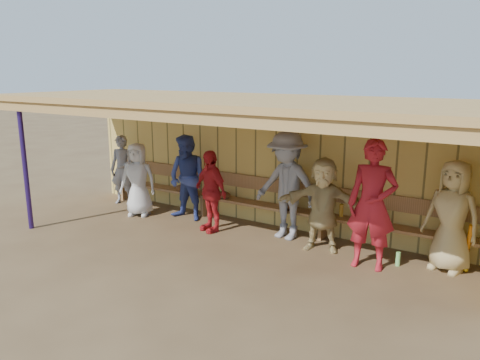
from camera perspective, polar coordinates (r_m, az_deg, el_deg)
name	(u,v)px	position (r m, az deg, el deg)	size (l,w,h in m)	color
ground	(229,242)	(8.23, -1.32, -7.60)	(90.00, 90.00, 0.00)	brown
player_a	(123,170)	(10.75, -14.12, 1.22)	(0.56, 0.37, 1.54)	gray
player_b	(138,179)	(9.79, -12.34, 0.07)	(0.74, 0.48, 1.51)	silver
player_c	(188,178)	(9.31, -6.40, 0.25)	(0.83, 0.65, 1.71)	#354693
player_d	(210,191)	(8.63, -3.62, -1.35)	(0.89, 0.37, 1.52)	red
player_e	(287,186)	(8.22, 5.71, -0.72)	(1.24, 0.71, 1.91)	gray
player_f	(323,204)	(7.79, 10.05, -2.95)	(1.45, 0.46, 1.57)	tan
player_g	(372,205)	(7.20, 15.80, -2.92)	(0.72, 0.47, 1.97)	#AD1B26
player_h	(452,216)	(7.54, 24.42, -4.05)	(0.82, 0.53, 1.68)	tan
dugout_structure	(269,143)	(8.18, 3.58, 4.52)	(8.80, 3.20, 2.50)	#E0BF5F
bench	(262,199)	(8.97, 2.64, -2.32)	(7.60, 0.34, 0.93)	#A17445
dugout_equipment	(260,203)	(8.85, 2.47, -2.78)	(5.73, 0.62, 0.80)	orange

